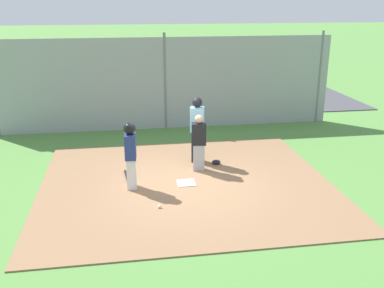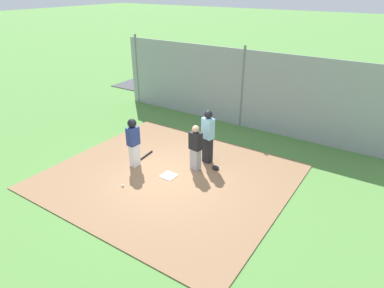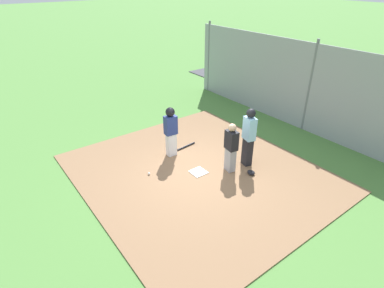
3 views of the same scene
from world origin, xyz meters
name	(u,v)px [view 3 (image 3 of 3)]	position (x,y,z in m)	size (l,w,h in m)	color
ground_plane	(198,173)	(0.00, 0.00, 0.00)	(140.00, 140.00, 0.00)	#51843D
dirt_infield	(198,173)	(0.00, 0.00, 0.01)	(7.20, 6.40, 0.03)	#896647
home_plate	(198,172)	(0.00, 0.00, 0.04)	(0.44, 0.44, 0.02)	white
catcher	(231,147)	(-0.46, -0.84, 0.82)	(0.41, 0.31, 1.54)	#9E9EA3
umpire	(249,136)	(-0.53, -1.49, 1.02)	(0.43, 0.35, 1.86)	black
runner	(171,129)	(1.35, 0.06, 0.98)	(0.29, 0.40, 1.66)	silver
baseball_bat	(186,146)	(1.47, -0.62, 0.06)	(0.06, 0.06, 0.77)	black
catcher_mask	(251,173)	(-1.02, -1.18, 0.09)	(0.24, 0.20, 0.12)	black
baseball	(149,174)	(0.78, 1.25, 0.07)	(0.07, 0.07, 0.07)	white
backstop_fence	(309,89)	(0.00, -5.08, 1.60)	(12.00, 0.10, 3.35)	#93999E
parking_lot	(353,106)	(0.00, -8.89, 0.02)	(18.00, 5.20, 0.04)	#424247
parked_car_red	(350,97)	(-0.05, -8.23, 0.61)	(4.39, 2.32, 1.28)	maroon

